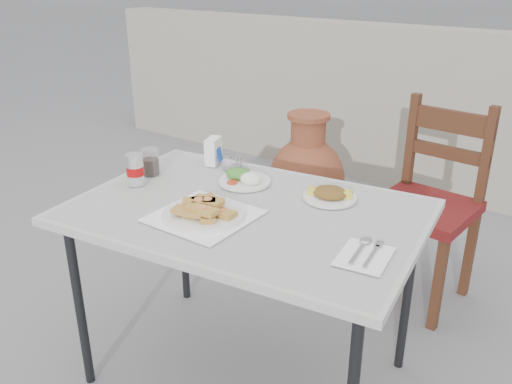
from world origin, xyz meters
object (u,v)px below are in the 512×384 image
Objects in this scene: pide_plate at (204,208)px; salad_chopped_plate at (330,194)px; salad_rice_plate at (244,178)px; terracotta_urn at (306,186)px; cafe_table at (246,220)px; chair at (428,202)px; napkin_holder at (213,151)px; condiment_caddy at (236,165)px; soda_can at (135,169)px; cola_glass at (151,163)px.

pide_plate reaches higher than salad_chopped_plate.
salad_rice_plate is 1.07m from terracotta_urn.
cafe_table is 1.10m from chair.
terracotta_urn is (-0.25, 0.95, -0.42)m from salad_rice_plate.
napkin_holder is 0.14m from condiment_caddy.
soda_can is (-0.72, -0.33, 0.05)m from salad_chopped_plate.
pide_plate is at bearing -77.99° from salad_rice_plate.
salad_chopped_plate is at bearing 15.55° from cola_glass.
pide_plate reaches higher than cafe_table.
condiment_caddy is (-0.11, 0.09, 0.00)m from salad_rice_plate.
chair is (0.88, 1.09, -0.32)m from soda_can.
salad_chopped_plate is at bearing 9.10° from salad_rice_plate.
condiment_caddy is at bearing 41.59° from cola_glass.
soda_can reaches higher than napkin_holder.
cola_glass is (-0.46, 0.19, 0.02)m from pide_plate.
napkin_holder is (0.10, 0.37, -0.01)m from soda_can.
soda_can is 0.13m from cola_glass.
cola_glass is 0.37m from condiment_caddy.
soda_can reaches higher than pide_plate.
terracotta_urn is at bearing 124.44° from salad_chopped_plate.
pide_plate is 0.47m from condiment_caddy.
cafe_table is 11.63× the size of napkin_holder.
salad_chopped_plate is (0.37, 0.06, -0.00)m from salad_rice_plate.
pide_plate is at bearing -72.92° from napkin_holder.
chair is (0.91, 0.97, -0.31)m from cola_glass.
salad_rice_plate is (-0.15, 0.19, 0.07)m from cafe_table.
cafe_table is 0.52m from soda_can.
terracotta_urn is (-0.32, 1.30, -0.43)m from pide_plate.
salad_rice_plate is 1.01m from chair.
napkin_holder is at bearing 74.54° from soda_can.
salad_rice_plate is 0.21× the size of chair.
pide_plate is at bearing -66.81° from condiment_caddy.
cola_glass reaches higher than salad_chopped_plate.
napkin_holder reaches higher than salad_rice_plate.
cafe_table is at bearing -130.41° from salad_chopped_plate.
salad_chopped_plate is 0.25× the size of terracotta_urn.
terracotta_urn is at bearing 103.83° from pide_plate.
condiment_caddy is (-0.48, 0.03, 0.01)m from salad_chopped_plate.
condiment_caddy is (0.24, 0.36, -0.04)m from soda_can.
chair is at bearing 46.89° from cola_glass.
soda_can is at bearing -94.91° from terracotta_urn.
salad_rice_plate is at bearing -38.96° from condiment_caddy.
cola_glass is 0.11× the size of chair.
terracotta_urn reaches higher than cafe_table.
cola_glass is at bearing -127.62° from chair.
condiment_caddy is at bearing -125.63° from chair.
cafe_table is at bearing -104.69° from chair.
salad_chopped_plate is at bearing -55.56° from terracotta_urn.
napkin_holder reaches higher than cola_glass.
cola_glass is 0.29m from napkin_holder.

